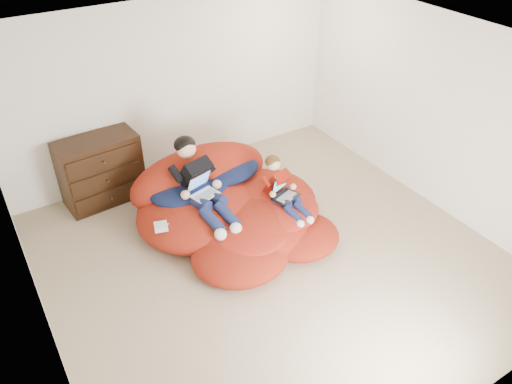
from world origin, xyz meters
name	(u,v)px	position (x,y,z in m)	size (l,w,h in m)	color
room_shell	(271,244)	(0.00, 0.00, 0.22)	(5.10, 5.10, 2.77)	tan
dresser	(101,170)	(-1.29, 2.22, 0.47)	(1.08, 0.62, 0.94)	black
beanbag_pile	(229,207)	(-0.09, 0.84, 0.26)	(2.36, 2.32, 0.91)	#A92513
cream_pillow	(178,167)	(-0.46, 1.54, 0.62)	(0.47, 0.30, 0.30)	beige
older_boy	(198,180)	(-0.43, 0.98, 0.71)	(0.45, 1.25, 0.81)	black
younger_boy	(282,186)	(0.46, 0.48, 0.60)	(0.32, 0.87, 0.60)	#9C1C0D
laptop_white	(202,189)	(-0.43, 0.89, 0.64)	(0.36, 0.39, 0.22)	silver
laptop_black	(283,191)	(0.46, 0.43, 0.55)	(0.38, 0.37, 0.24)	black
power_adapter	(161,227)	(-1.06, 0.73, 0.42)	(0.15, 0.15, 0.06)	silver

